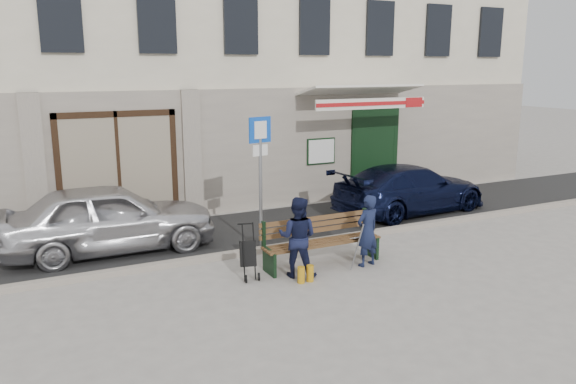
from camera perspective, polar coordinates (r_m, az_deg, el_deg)
ground at (r=10.83m, az=5.38°, el=-7.71°), size 80.00×80.00×0.00m
asphalt_lane at (r=13.43m, az=-1.55°, el=-3.59°), size 60.00×3.20×0.01m
curb at (r=12.04m, az=1.64°, el=-5.24°), size 60.00×0.18×0.12m
building at (r=17.95m, az=-9.09°, el=16.38°), size 20.00×8.27×10.00m
car_silver at (r=12.08m, az=-17.67°, el=-2.51°), size 4.27×1.77×1.45m
car_navy at (r=15.00m, az=12.31°, el=0.34°), size 4.52×2.18×1.27m
parking_sign at (r=11.35m, az=-2.83°, el=3.08°), size 0.51×0.14×2.78m
bench at (r=10.83m, az=3.26°, el=-5.11°), size 2.40×1.17×0.98m
man at (r=10.82m, az=8.07°, el=-3.91°), size 0.57×0.43×1.39m
woman at (r=10.17m, az=0.98°, el=-4.59°), size 0.92×0.89×1.49m
stroller at (r=10.17m, az=-4.07°, el=-6.38°), size 0.35×0.45×1.00m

